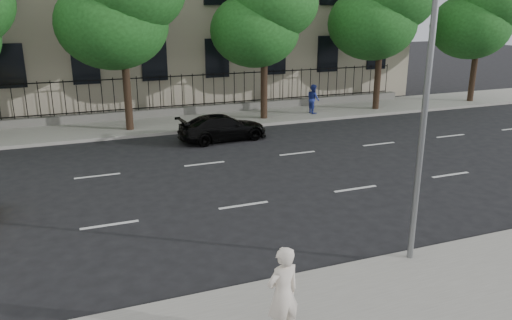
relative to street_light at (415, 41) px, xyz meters
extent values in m
plane|color=black|center=(-2.50, 1.77, -5.15)|extent=(120.00, 120.00, 0.00)
cube|color=gray|center=(-2.50, 15.77, -5.07)|extent=(60.00, 4.00, 0.15)
cube|color=slate|center=(-2.50, 17.47, -4.80)|extent=(30.00, 0.50, 0.40)
cube|color=black|center=(-2.50, 17.47, -4.50)|extent=(28.80, 0.05, 0.05)
cube|color=black|center=(-2.50, 17.47, -2.90)|extent=(28.80, 0.05, 0.05)
cylinder|color=slate|center=(0.00, -0.53, -1.00)|extent=(0.14, 0.14, 8.00)
cylinder|color=#382619|center=(-4.50, 14.97, -3.34)|extent=(0.36, 0.36, 3.32)
ellipsoid|color=#1B4A18|center=(-4.90, 15.27, -0.05)|extent=(5.13, 5.13, 4.21)
cylinder|color=#382619|center=(2.50, 14.97, -3.46)|extent=(0.36, 0.36, 3.08)
ellipsoid|color=#1B4A18|center=(2.10, 15.27, -0.48)|extent=(4.56, 4.56, 3.74)
ellipsoid|color=#1B4A18|center=(3.00, 14.77, 0.84)|extent=(4.32, 4.32, 3.55)
cylinder|color=#382619|center=(9.50, 14.97, -3.39)|extent=(0.36, 0.36, 3.22)
ellipsoid|color=#1B4A18|center=(9.10, 15.27, -0.22)|extent=(4.94, 4.94, 4.06)
cylinder|color=#382619|center=(16.50, 14.97, -3.49)|extent=(0.36, 0.36, 3.01)
ellipsoid|color=#1B4A18|center=(16.10, 15.27, -0.49)|extent=(4.75, 4.75, 3.90)
ellipsoid|color=#1B4A18|center=(17.00, 14.77, 0.89)|extent=(4.50, 4.50, 3.70)
imported|color=black|center=(-0.75, 11.93, -4.56)|extent=(4.21, 2.01, 1.18)
imported|color=silver|center=(-4.09, -2.22, -4.09)|extent=(0.74, 0.56, 1.82)
imported|color=navy|center=(5.53, 15.18, -4.20)|extent=(0.62, 0.78, 1.59)
camera|label=1|loc=(-7.28, -9.17, 0.76)|focal=35.00mm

